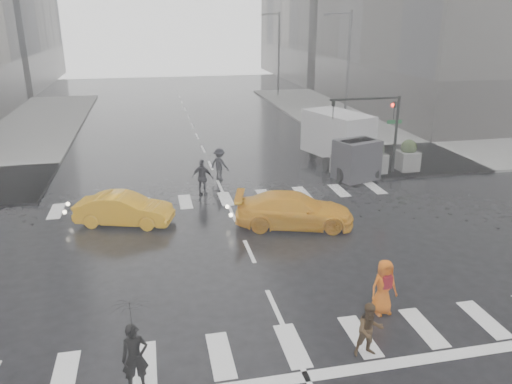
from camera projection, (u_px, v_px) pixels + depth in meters
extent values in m
plane|color=black|center=(249.00, 251.00, 19.34)|extent=(120.00, 120.00, 0.00)
cube|color=slate|center=(448.00, 130.00, 39.31)|extent=(35.00, 35.00, 0.15)
cube|color=#322F2D|center=(483.00, 85.00, 49.23)|extent=(26.05, 26.05, 4.40)
cube|color=#322F2D|center=(363.00, 60.00, 75.96)|extent=(26.05, 26.05, 4.40)
cylinder|color=black|center=(396.00, 136.00, 27.94)|extent=(0.16, 0.16, 4.50)
cylinder|color=black|center=(365.00, 99.00, 26.83)|extent=(4.00, 0.12, 0.12)
imported|color=black|center=(394.00, 111.00, 27.41)|extent=(0.16, 0.20, 1.00)
imported|color=black|center=(333.00, 109.00, 26.64)|extent=(0.16, 0.20, 1.00)
sphere|color=#FF190C|center=(393.00, 105.00, 27.29)|extent=(0.20, 0.20, 0.20)
cube|color=#0D6024|center=(394.00, 122.00, 27.97)|extent=(0.90, 0.03, 0.22)
cylinder|color=#59595B|center=(347.00, 75.00, 36.60)|extent=(0.20, 0.20, 9.00)
cylinder|color=#59595B|center=(339.00, 13.00, 34.99)|extent=(1.80, 0.12, 0.12)
cube|color=#59595B|center=(327.00, 14.00, 34.85)|extent=(0.50, 0.22, 0.15)
cylinder|color=#59595B|center=(279.00, 55.00, 55.03)|extent=(0.20, 0.20, 9.00)
cylinder|color=#59595B|center=(271.00, 14.00, 53.42)|extent=(1.80, 0.12, 0.12)
cube|color=#59595B|center=(263.00, 15.00, 53.27)|extent=(0.50, 0.22, 0.15)
cube|color=slate|center=(342.00, 165.00, 28.05)|extent=(1.10, 1.10, 1.10)
sphere|color=#212F15|center=(343.00, 151.00, 27.78)|extent=(0.90, 0.90, 0.90)
cube|color=slate|center=(375.00, 163.00, 28.45)|extent=(1.10, 1.10, 1.10)
sphere|color=#212F15|center=(376.00, 149.00, 28.18)|extent=(0.90, 0.90, 0.90)
cube|color=slate|center=(407.00, 161.00, 28.84)|extent=(1.10, 1.10, 1.10)
sphere|color=#212F15|center=(409.00, 147.00, 28.58)|extent=(0.90, 0.90, 0.90)
imported|color=black|center=(135.00, 358.00, 11.95)|extent=(0.70, 0.52, 1.78)
imported|color=black|center=(131.00, 318.00, 11.59)|extent=(1.10, 1.11, 0.88)
imported|color=#3F2B16|center=(370.00, 330.00, 13.19)|extent=(0.78, 0.62, 1.56)
imported|color=#DB5E0F|center=(384.00, 287.00, 15.07)|extent=(0.92, 0.65, 1.77)
cube|color=maroon|center=(387.00, 282.00, 14.82)|extent=(0.30, 0.19, 0.40)
imported|color=black|center=(203.00, 178.00, 25.06)|extent=(1.28, 1.08, 1.88)
imported|color=black|center=(220.00, 164.00, 27.49)|extent=(1.27, 1.26, 1.78)
imported|color=#FFA70D|center=(124.00, 209.00, 21.65)|extent=(4.41, 2.64, 1.37)
imported|color=#FFA70D|center=(294.00, 210.00, 21.44)|extent=(4.86, 3.14, 1.47)
cube|color=#BABABC|center=(337.00, 134.00, 29.83)|extent=(2.27, 4.35, 2.55)
cube|color=#2C2C31|center=(356.00, 160.00, 27.30)|extent=(2.18, 1.70, 2.18)
cube|color=black|center=(357.00, 148.00, 27.08)|extent=(1.89, 0.85, 0.85)
cylinder|color=black|center=(340.00, 175.00, 27.18)|extent=(0.26, 0.85, 0.85)
cylinder|color=black|center=(374.00, 173.00, 27.57)|extent=(0.26, 0.85, 0.85)
cylinder|color=black|center=(327.00, 164.00, 29.10)|extent=(0.26, 0.85, 0.85)
cylinder|color=black|center=(359.00, 162.00, 29.49)|extent=(0.26, 0.85, 0.85)
cylinder|color=black|center=(313.00, 153.00, 31.54)|extent=(0.26, 0.85, 0.85)
cylinder|color=black|center=(342.00, 151.00, 31.93)|extent=(0.26, 0.85, 0.85)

